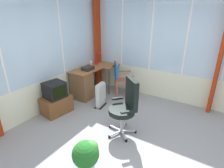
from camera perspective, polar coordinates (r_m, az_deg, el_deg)
ground at (r=3.47m, az=3.83°, el=-18.51°), size 5.36×5.32×0.06m
north_window_panel at (r=4.22m, az=-23.05°, el=8.50°), size 4.36×0.07×2.73m
east_window_panel at (r=4.79m, az=17.25°, el=10.73°), size 0.07×4.32×2.73m
curtain_corner at (r=5.58m, az=-4.39°, el=12.57°), size 0.32×0.09×2.63m
curtain_east_far at (r=4.56m, az=31.39°, el=7.35°), size 0.32×0.11×2.63m
desk at (r=4.92m, az=-9.07°, el=0.21°), size 1.40×0.80×0.77m
desk_lamp at (r=5.40m, az=-4.13°, el=8.84°), size 0.22×0.19×0.35m
tv_remote at (r=5.11m, az=0.77°, el=5.65°), size 0.10×0.15×0.02m
spray_bottle at (r=5.01m, az=-6.69°, el=6.26°), size 0.06×0.06×0.22m
paper_tray at (r=4.86m, az=-7.73°, el=4.99°), size 0.30×0.24×0.09m
wooden_armchair at (r=4.81m, az=2.46°, el=2.76°), size 0.67×0.67×1.00m
office_chair at (r=3.36m, az=4.55°, el=-6.37°), size 0.59×0.61×1.11m
tv_on_stand at (r=4.34m, az=-17.39°, el=-4.76°), size 0.69×0.52×0.76m
space_heater at (r=4.46m, az=-3.56°, el=-3.40°), size 0.40×0.22×0.61m
potted_plant at (r=2.82m, az=-8.17°, el=-21.42°), size 0.40×0.40×0.51m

